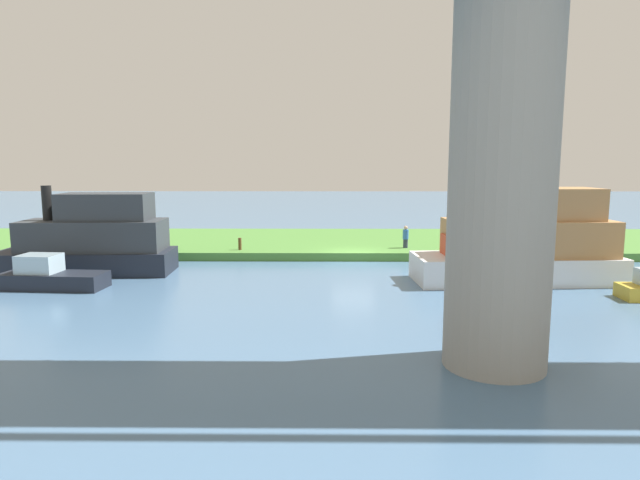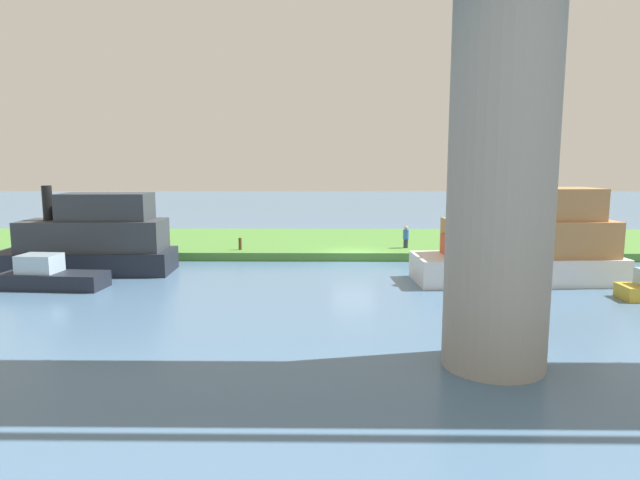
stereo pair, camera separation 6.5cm
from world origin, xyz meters
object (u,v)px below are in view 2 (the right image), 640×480
Objects in this scene: bridge_pylon at (501,176)px; mooring_post at (240,244)px; motorboat_red at (50,276)px; person_on_bank at (406,237)px; motorboat_white at (91,241)px; skiff_small at (524,244)px.

mooring_post is (10.11, -17.78, -4.58)m from bridge_pylon.
person_on_bank is at bearing -152.83° from motorboat_red.
motorboat_white is at bearing 17.71° from person_on_bank.
skiff_small is at bearing 175.04° from motorboat_white.
person_on_bank is 10.34m from mooring_post.
person_on_bank is 0.28× the size of motorboat_red.
skiff_small reaches higher than motorboat_white.
mooring_post is at bearing -132.44° from motorboat_red.
skiff_small is 22.15m from motorboat_white.
skiff_small is (-4.82, -11.20, -3.58)m from bridge_pylon.
bridge_pylon reaches higher than motorboat_white.
bridge_pylon is at bearing 119.62° from mooring_post.
motorboat_white is (7.14, 4.67, 0.85)m from mooring_post.
motorboat_red is at bearing -28.32° from bridge_pylon.
bridge_pylon is 1.09× the size of skiff_small.
skiff_small is at bearing -175.73° from motorboat_red.
motorboat_white is (22.07, -1.91, -0.15)m from skiff_small.
bridge_pylon is 21.99m from motorboat_white.
motorboat_white reaches higher than person_on_bank.
bridge_pylon is 7.84× the size of person_on_bank.
person_on_bank is 18.31m from motorboat_white.
person_on_bank is at bearing -175.03° from mooring_post.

